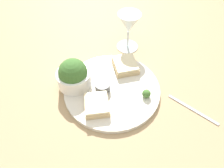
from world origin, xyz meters
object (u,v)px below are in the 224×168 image
object	(u,v)px
sauce_ramekin	(103,86)
cheese_toast_near	(125,65)
salad_bowl	(74,75)
fork	(193,109)
wine_glass	(129,25)
cheese_toast_far	(97,105)

from	to	relation	value
sauce_ramekin	cheese_toast_near	bearing A→B (deg)	-32.31
salad_bowl	fork	bearing A→B (deg)	-98.12
cheese_toast_near	salad_bowl	bearing A→B (deg)	119.51
wine_glass	fork	distance (m)	0.35
salad_bowl	cheese_toast_near	bearing A→B (deg)	-60.49
cheese_toast_near	cheese_toast_far	world-z (taller)	same
salad_bowl	fork	xyz separation A→B (m)	(-0.05, -0.36, -0.05)
cheese_toast_far	wine_glass	xyz separation A→B (m)	(0.29, -0.07, 0.07)
cheese_toast_near	wine_glass	world-z (taller)	wine_glass
salad_bowl	fork	world-z (taller)	salad_bowl
wine_glass	cheese_toast_far	bearing A→B (deg)	166.24
cheese_toast_near	cheese_toast_far	size ratio (longest dim) A/B	1.12
sauce_ramekin	wine_glass	xyz separation A→B (m)	(0.23, -0.06, 0.07)
cheese_toast_far	wine_glass	distance (m)	0.31
cheese_toast_far	cheese_toast_near	bearing A→B (deg)	-22.91
cheese_toast_near	sauce_ramekin	bearing A→B (deg)	147.69
cheese_toast_near	fork	xyz separation A→B (m)	(-0.14, -0.21, -0.02)
wine_glass	fork	size ratio (longest dim) A/B	1.02
cheese_toast_far	fork	world-z (taller)	cheese_toast_far
salad_bowl	wine_glass	bearing A→B (deg)	-35.93
salad_bowl	cheese_toast_near	distance (m)	0.18
wine_glass	sauce_ramekin	bearing A→B (deg)	164.15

